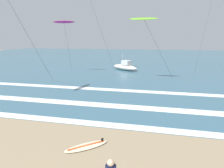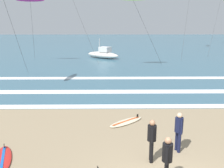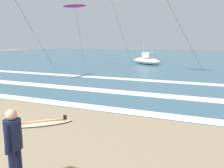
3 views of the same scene
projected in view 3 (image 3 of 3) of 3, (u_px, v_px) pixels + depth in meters
The scene contains 8 objects.
ocean_surface at pixel (181, 56), 50.20m from camera, with size 140.00×90.00×0.01m, color #386075.
wave_foam_shoreline at pixel (79, 105), 9.90m from camera, with size 52.57×0.73×0.01m, color white.
wave_foam_mid_break at pixel (150, 95), 11.97m from camera, with size 37.59×1.02×0.01m, color white.
wave_foam_outer_break at pixel (167, 82), 16.06m from camera, with size 42.18×0.97×0.01m, color white.
surfer_background_far at pixel (14, 142), 4.14m from camera, with size 0.32×0.51×1.60m.
surfboard_left_pile at pixel (42, 123), 7.63m from camera, with size 2.00×1.80×0.25m.
kite_magenta_high_left at pixel (74, 6), 26.93m from camera, with size 3.26×5.26×7.60m.
offshore_boat at pixel (147, 60), 29.48m from camera, with size 5.17×4.50×2.70m.
Camera 3 is at (4.04, -0.66, 2.80)m, focal length 34.79 mm.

